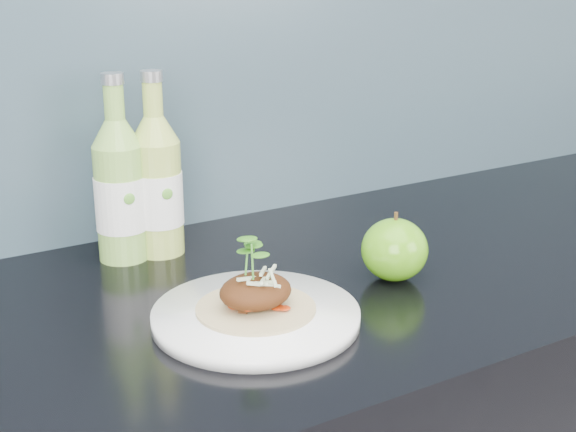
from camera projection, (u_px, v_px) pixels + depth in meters
name	position (u px, v px, depth m)	size (l,w,h in m)	color
dinner_plate	(256.00, 316.00, 0.93)	(0.31, 0.31, 0.02)	white
pork_taco	(256.00, 288.00, 0.92)	(0.14, 0.14, 0.09)	tan
green_apple	(395.00, 250.00, 1.05)	(0.09, 0.09, 0.09)	#508A0F
cider_bottle_left	(120.00, 191.00, 1.10)	(0.09, 0.09, 0.26)	#84B94D
cider_bottle_right	(157.00, 186.00, 1.12)	(0.08, 0.08, 0.26)	#A8C150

